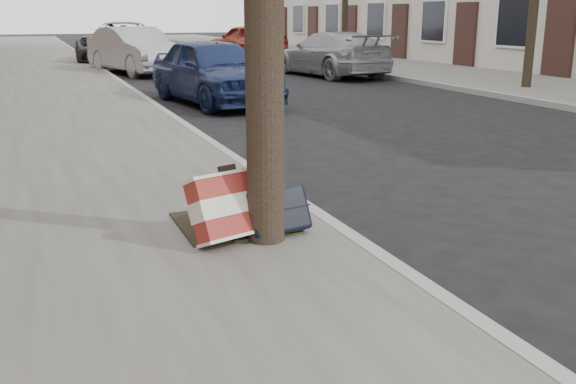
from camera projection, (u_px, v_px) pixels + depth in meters
name	position (u px, v px, depth m)	size (l,w,h in m)	color
ground	(537.00, 254.00, 4.79)	(120.00, 120.00, 0.00)	black
near_sidewalk	(16.00, 80.00, 16.85)	(5.00, 70.00, 0.12)	slate
far_sidewalk	(395.00, 67.00, 20.98)	(4.00, 70.00, 0.12)	slate
dirt_patch	(233.00, 222.00, 5.11)	(0.85, 0.85, 0.01)	black
suitcase_red	(236.00, 205.00, 4.70)	(0.67, 0.19, 0.48)	maroon
suitcase_navy	(277.00, 210.00, 4.79)	(0.49, 0.16, 0.35)	black
car_near_front	(214.00, 71.00, 12.64)	(1.55, 3.84, 1.31)	#17244D
car_near_mid	(136.00, 51.00, 19.03)	(1.45, 4.16, 1.37)	#A3A5AB
car_near_back	(122.00, 42.00, 23.75)	(2.41, 5.23, 1.45)	#3B3C40
car_far_front	(330.00, 54.00, 18.36)	(1.76, 4.34, 1.26)	#919398
car_far_back	(246.00, 41.00, 25.31)	(1.63, 4.05, 1.38)	maroon
tree_far_c	(255.00, 0.00, 30.99)	(0.20, 0.20, 4.52)	black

